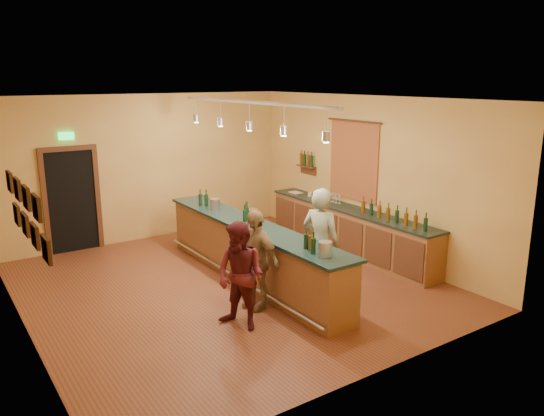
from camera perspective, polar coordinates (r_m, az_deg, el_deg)
floor at (r=9.41m, az=-4.70°, el=-8.25°), size 7.00×7.00×0.00m
ceiling at (r=8.73m, az=-5.12°, el=11.61°), size 6.50×7.00×0.02m
wall_back at (r=12.06m, az=-13.12°, el=4.27°), size 6.50×0.02×3.20m
wall_front at (r=6.23m, az=11.17°, el=-4.53°), size 6.50×0.02×3.20m
wall_left at (r=7.92m, az=-25.84°, el=-1.70°), size 0.02×7.00×3.20m
wall_right at (r=10.86m, az=10.23°, el=3.38°), size 0.02×7.00×3.20m
doorway at (r=11.63m, az=-20.75°, el=1.00°), size 1.15×0.09×2.48m
tapestry at (r=11.09m, az=8.77°, el=4.97°), size 0.03×1.40×1.60m
bottle_shelf at (r=12.21m, az=3.74°, el=5.03°), size 0.17×0.55×0.54m
picture_grid at (r=7.12m, az=-24.88°, el=-0.32°), size 0.06×2.20×0.70m
back_counter at (r=11.05m, az=8.29°, el=-2.29°), size 0.60×4.55×1.27m
tasting_bar at (r=9.42m, az=-2.32°, el=-4.26°), size 0.73×5.10×1.38m
pendant_track at (r=8.97m, az=-2.47°, el=10.32°), size 0.11×4.60×0.50m
bartender at (r=8.64m, az=5.29°, el=-3.81°), size 0.65×0.78×1.84m
customer_a at (r=7.61m, az=-3.41°, el=-7.34°), size 0.85×0.94×1.58m
customer_b at (r=8.27m, az=-1.81°, el=-5.54°), size 0.60×0.99×1.58m
bar_stool at (r=11.95m, az=-2.25°, el=-0.80°), size 0.32×0.32×0.66m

